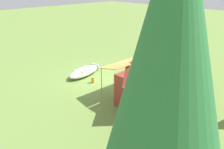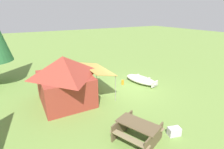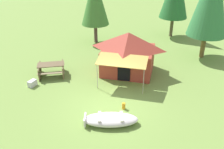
{
  "view_description": "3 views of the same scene",
  "coord_description": "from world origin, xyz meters",
  "px_view_note": "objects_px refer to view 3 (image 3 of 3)",
  "views": [
    {
      "loc": [
        9.07,
        9.75,
        5.58
      ],
      "look_at": [
        0.6,
        1.22,
        0.84
      ],
      "focal_mm": 38.71,
      "sensor_mm": 36.0,
      "label": 1
    },
    {
      "loc": [
        -8.66,
        6.21,
        4.81
      ],
      "look_at": [
        0.36,
        0.97,
        1.07
      ],
      "focal_mm": 28.23,
      "sensor_mm": 36.0,
      "label": 2
    },
    {
      "loc": [
        2.41,
        -10.44,
        7.35
      ],
      "look_at": [
        -0.12,
        1.38,
        1.05
      ],
      "focal_mm": 40.46,
      "sensor_mm": 36.0,
      "label": 3
    }
  ],
  "objects_px": {
    "picnic_table": "(51,68)",
    "cooler_box": "(32,83)",
    "pine_tree_back_right": "(95,0)",
    "fuel_can": "(124,106)",
    "beached_rowboat": "(110,119)",
    "canvas_cabin_tent": "(128,52)"
  },
  "relations": [
    {
      "from": "picnic_table",
      "to": "cooler_box",
      "type": "bearing_deg",
      "value": -110.05
    },
    {
      "from": "cooler_box",
      "to": "pine_tree_back_right",
      "type": "xyz_separation_m",
      "value": [
        1.66,
        7.85,
        3.29
      ]
    },
    {
      "from": "fuel_can",
      "to": "pine_tree_back_right",
      "type": "height_order",
      "value": "pine_tree_back_right"
    },
    {
      "from": "beached_rowboat",
      "to": "picnic_table",
      "type": "bearing_deg",
      "value": 139.6
    },
    {
      "from": "picnic_table",
      "to": "canvas_cabin_tent",
      "type": "bearing_deg",
      "value": 17.82
    },
    {
      "from": "canvas_cabin_tent",
      "to": "pine_tree_back_right",
      "type": "relative_size",
      "value": 0.74
    },
    {
      "from": "picnic_table",
      "to": "cooler_box",
      "type": "distance_m",
      "value": 1.61
    },
    {
      "from": "beached_rowboat",
      "to": "picnic_table",
      "type": "distance_m",
      "value": 6.05
    },
    {
      "from": "picnic_table",
      "to": "cooler_box",
      "type": "xyz_separation_m",
      "value": [
        -0.54,
        -1.49,
        -0.3
      ]
    },
    {
      "from": "beached_rowboat",
      "to": "fuel_can",
      "type": "xyz_separation_m",
      "value": [
        0.4,
        1.3,
        -0.08
      ]
    },
    {
      "from": "canvas_cabin_tent",
      "to": "picnic_table",
      "type": "height_order",
      "value": "canvas_cabin_tent"
    },
    {
      "from": "fuel_can",
      "to": "canvas_cabin_tent",
      "type": "bearing_deg",
      "value": 96.2
    },
    {
      "from": "canvas_cabin_tent",
      "to": "cooler_box",
      "type": "relative_size",
      "value": 7.9
    },
    {
      "from": "canvas_cabin_tent",
      "to": "cooler_box",
      "type": "xyz_separation_m",
      "value": [
        -5.1,
        -2.95,
        -1.19
      ]
    },
    {
      "from": "beached_rowboat",
      "to": "fuel_can",
      "type": "height_order",
      "value": "beached_rowboat"
    },
    {
      "from": "cooler_box",
      "to": "fuel_can",
      "type": "relative_size",
      "value": 1.56
    },
    {
      "from": "beached_rowboat",
      "to": "fuel_can",
      "type": "distance_m",
      "value": 1.36
    },
    {
      "from": "beached_rowboat",
      "to": "cooler_box",
      "type": "bearing_deg",
      "value": 154.71
    },
    {
      "from": "canvas_cabin_tent",
      "to": "picnic_table",
      "type": "distance_m",
      "value": 4.87
    },
    {
      "from": "cooler_box",
      "to": "fuel_can",
      "type": "height_order",
      "value": "cooler_box"
    },
    {
      "from": "fuel_can",
      "to": "pine_tree_back_right",
      "type": "relative_size",
      "value": 0.06
    },
    {
      "from": "fuel_can",
      "to": "cooler_box",
      "type": "bearing_deg",
      "value": 168.42
    }
  ]
}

